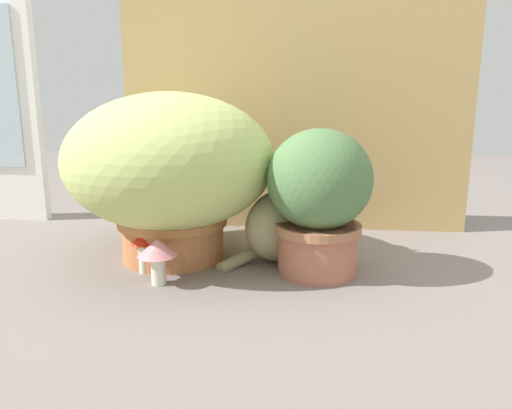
{
  "coord_description": "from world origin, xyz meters",
  "views": [
    {
      "loc": [
        0.19,
        -1.32,
        0.48
      ],
      "look_at": [
        0.05,
        0.03,
        0.18
      ],
      "focal_mm": 33.33,
      "sensor_mm": 36.0,
      "label": 1
    }
  ],
  "objects_px": {
    "grass_planter": "(171,167)",
    "mushroom_ornament_pink": "(158,252)",
    "cat": "(287,220)",
    "mushroom_ornament_red": "(143,245)",
    "leafy_planter": "(319,197)"
  },
  "relations": [
    {
      "from": "grass_planter",
      "to": "mushroom_ornament_pink",
      "type": "height_order",
      "value": "grass_planter"
    },
    {
      "from": "cat",
      "to": "mushroom_ornament_red",
      "type": "relative_size",
      "value": 2.94
    },
    {
      "from": "mushroom_ornament_pink",
      "to": "mushroom_ornament_red",
      "type": "bearing_deg",
      "value": 129.91
    },
    {
      "from": "mushroom_ornament_pink",
      "to": "cat",
      "type": "bearing_deg",
      "value": 36.45
    },
    {
      "from": "mushroom_ornament_red",
      "to": "grass_planter",
      "type": "bearing_deg",
      "value": 69.85
    },
    {
      "from": "mushroom_ornament_red",
      "to": "mushroom_ornament_pink",
      "type": "relative_size",
      "value": 0.94
    },
    {
      "from": "grass_planter",
      "to": "mushroom_ornament_red",
      "type": "bearing_deg",
      "value": -110.15
    },
    {
      "from": "grass_planter",
      "to": "cat",
      "type": "distance_m",
      "value": 0.38
    },
    {
      "from": "cat",
      "to": "mushroom_ornament_red",
      "type": "height_order",
      "value": "cat"
    },
    {
      "from": "grass_planter",
      "to": "cat",
      "type": "relative_size",
      "value": 1.81
    },
    {
      "from": "grass_planter",
      "to": "leafy_planter",
      "type": "height_order",
      "value": "grass_planter"
    },
    {
      "from": "cat",
      "to": "mushroom_ornament_red",
      "type": "bearing_deg",
      "value": -157.64
    },
    {
      "from": "leafy_planter",
      "to": "mushroom_ornament_red",
      "type": "bearing_deg",
      "value": -174.15
    },
    {
      "from": "grass_planter",
      "to": "mushroom_ornament_pink",
      "type": "distance_m",
      "value": 0.29
    },
    {
      "from": "mushroom_ornament_red",
      "to": "mushroom_ornament_pink",
      "type": "bearing_deg",
      "value": -50.09
    }
  ]
}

